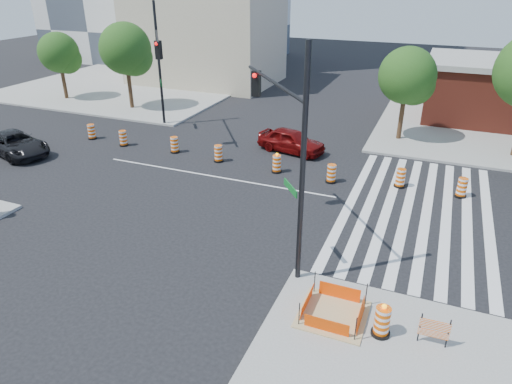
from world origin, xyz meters
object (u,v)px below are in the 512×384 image
dark_suv (15,144)px  signal_pole_se (285,133)px  signal_pole_nw (159,57)px  red_coupe (291,141)px

dark_suv → signal_pole_se: bearing=-86.9°
dark_suv → signal_pole_nw: (6.22, 7.42, 4.54)m
red_coupe → dark_suv: red_coupe is taller
red_coupe → signal_pole_nw: 10.69m
signal_pole_se → signal_pole_nw: size_ratio=0.99×
red_coupe → signal_pole_se: signal_pole_se is taller
signal_pole_nw → dark_suv: bearing=-74.5°
dark_suv → signal_pole_se: size_ratio=0.61×
red_coupe → signal_pole_nw: (-9.69, 0.38, 4.50)m
dark_suv → signal_pole_nw: size_ratio=0.60×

